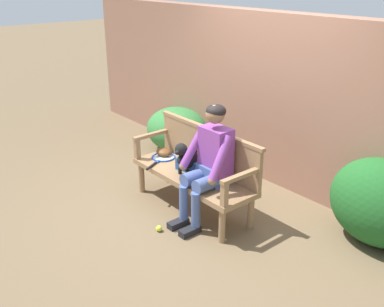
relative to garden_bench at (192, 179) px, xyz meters
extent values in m
plane|color=brown|center=(0.00, 0.00, -0.38)|extent=(40.00, 40.00, 0.00)
cube|color=#936651|center=(0.00, 1.38, 0.68)|extent=(8.00, 0.30, 2.12)
ellipsoid|color=#286B2D|center=(-1.54, 1.04, -0.07)|extent=(0.78, 0.77, 0.63)
ellipsoid|color=#337538|center=(-1.54, 0.99, -0.05)|extent=(1.03, 0.88, 0.66)
ellipsoid|color=#1E5B23|center=(1.71, 0.99, 0.07)|extent=(1.03, 0.77, 0.89)
cube|color=#93704C|center=(0.00, 0.00, 0.03)|extent=(1.61, 0.54, 0.06)
cylinder|color=#93704C|center=(-0.73, -0.21, -0.19)|extent=(0.07, 0.07, 0.38)
cylinder|color=#93704C|center=(0.73, -0.21, -0.19)|extent=(0.07, 0.07, 0.38)
cylinder|color=#93704C|center=(-0.73, 0.21, -0.19)|extent=(0.07, 0.07, 0.38)
cylinder|color=#93704C|center=(0.73, 0.21, -0.19)|extent=(0.07, 0.07, 0.38)
cube|color=#93704C|center=(0.00, 0.24, 0.29)|extent=(1.61, 0.05, 0.46)
cube|color=#93704C|center=(0.00, 0.24, 0.54)|extent=(1.65, 0.06, 0.04)
cube|color=#93704C|center=(-0.77, -0.23, 0.18)|extent=(0.06, 0.06, 0.24)
cube|color=#93704C|center=(-0.77, 0.00, 0.32)|extent=(0.06, 0.54, 0.04)
cube|color=#93704C|center=(0.77, -0.23, 0.18)|extent=(0.06, 0.06, 0.24)
cube|color=#93704C|center=(0.77, 0.00, 0.32)|extent=(0.06, 0.54, 0.04)
cube|color=black|center=(0.21, -0.37, -0.35)|extent=(0.10, 0.24, 0.07)
cylinder|color=#475B93|center=(0.21, -0.29, -0.12)|extent=(0.10, 0.10, 0.39)
cylinder|color=#475B93|center=(0.21, -0.12, 0.14)|extent=(0.15, 0.34, 0.15)
cube|color=black|center=(0.41, -0.37, -0.35)|extent=(0.10, 0.24, 0.07)
cylinder|color=#475B93|center=(0.41, -0.29, -0.12)|extent=(0.10, 0.10, 0.39)
cylinder|color=#475B93|center=(0.41, -0.12, 0.14)|extent=(0.15, 0.34, 0.15)
cube|color=#475B93|center=(0.31, 0.05, 0.16)|extent=(0.32, 0.24, 0.20)
cube|color=#843D93|center=(0.31, 0.07, 0.42)|extent=(0.34, 0.22, 0.52)
cylinder|color=#843D93|center=(0.10, -0.06, 0.44)|extent=(0.14, 0.35, 0.45)
sphere|color=#936B4C|center=(0.08, -0.19, 0.24)|extent=(0.09, 0.09, 0.09)
cylinder|color=#843D93|center=(0.52, -0.06, 0.44)|extent=(0.14, 0.35, 0.45)
sphere|color=#936B4C|center=(0.54, -0.19, 0.24)|extent=(0.09, 0.09, 0.09)
sphere|color=#936B4C|center=(0.31, 0.05, 0.83)|extent=(0.20, 0.20, 0.20)
ellipsoid|color=black|center=(0.31, 0.06, 0.86)|extent=(0.21, 0.21, 0.14)
cylinder|color=black|center=(-0.09, -0.10, 0.09)|extent=(0.04, 0.04, 0.07)
cylinder|color=black|center=(0.01, -0.07, 0.09)|extent=(0.04, 0.04, 0.07)
cylinder|color=black|center=(-0.14, 0.06, 0.09)|extent=(0.04, 0.04, 0.07)
cylinder|color=black|center=(-0.04, 0.09, 0.09)|extent=(0.04, 0.04, 0.07)
ellipsoid|color=black|center=(-0.06, -0.01, 0.23)|extent=(0.25, 0.32, 0.22)
sphere|color=black|center=(-0.04, -0.10, 0.24)|extent=(0.13, 0.13, 0.13)
sphere|color=black|center=(-0.03, -0.13, 0.38)|extent=(0.14, 0.14, 0.14)
ellipsoid|color=black|center=(-0.01, -0.19, 0.37)|extent=(0.08, 0.10, 0.05)
ellipsoid|color=black|center=(-0.09, -0.13, 0.37)|extent=(0.05, 0.04, 0.10)
ellipsoid|color=black|center=(0.02, -0.10, 0.37)|extent=(0.05, 0.04, 0.10)
sphere|color=black|center=(-0.10, 0.12, 0.27)|extent=(0.07, 0.07, 0.07)
torus|color=blue|center=(-0.59, 0.03, 0.07)|extent=(0.39, 0.39, 0.02)
cylinder|color=silver|center=(-0.59, 0.03, 0.06)|extent=(0.25, 0.25, 0.00)
cube|color=blue|center=(-0.51, -0.12, 0.07)|extent=(0.06, 0.08, 0.02)
cylinder|color=black|center=(-0.45, -0.24, 0.07)|extent=(0.12, 0.21, 0.03)
ellipsoid|color=brown|center=(-0.64, 0.08, 0.10)|extent=(0.23, 0.19, 0.09)
cube|color=#2856A3|center=(-0.11, 0.07, 0.13)|extent=(0.32, 0.27, 0.14)
sphere|color=#CCDB33|center=(0.16, -0.59, -0.35)|extent=(0.07, 0.07, 0.07)
camera|label=1|loc=(3.49, -2.89, 2.18)|focal=41.47mm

